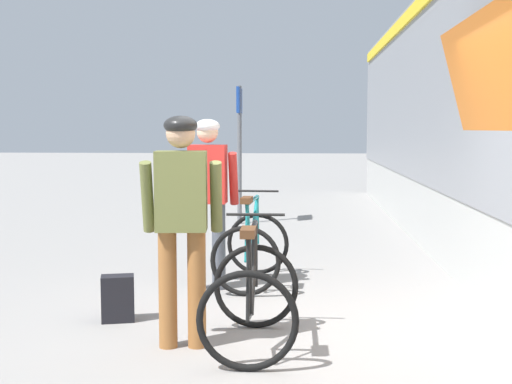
{
  "coord_description": "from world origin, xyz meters",
  "views": [
    {
      "loc": [
        -0.16,
        -5.35,
        1.67
      ],
      "look_at": [
        -0.6,
        1.18,
        1.05
      ],
      "focal_mm": 47.45,
      "sensor_mm": 36.0,
      "label": 1
    }
  ],
  "objects_px": {
    "backpack_on_platform": "(118,298)",
    "cyclist_near_in_red": "(208,188)",
    "platform_sign_post": "(239,131)",
    "bicycle_far_black": "(252,296)",
    "cyclist_far_in_olive": "(181,210)",
    "bicycle_near_teal": "(252,248)"
  },
  "relations": [
    {
      "from": "cyclist_near_in_red",
      "to": "platform_sign_post",
      "type": "relative_size",
      "value": 0.73
    },
    {
      "from": "bicycle_near_teal",
      "to": "cyclist_near_in_red",
      "type": "bearing_deg",
      "value": -155.05
    },
    {
      "from": "bicycle_far_black",
      "to": "bicycle_near_teal",
      "type": "bearing_deg",
      "value": 94.19
    },
    {
      "from": "cyclist_far_in_olive",
      "to": "bicycle_near_teal",
      "type": "relative_size",
      "value": 1.59
    },
    {
      "from": "bicycle_near_teal",
      "to": "platform_sign_post",
      "type": "height_order",
      "value": "platform_sign_post"
    },
    {
      "from": "bicycle_far_black",
      "to": "platform_sign_post",
      "type": "distance_m",
      "value": 6.87
    },
    {
      "from": "backpack_on_platform",
      "to": "platform_sign_post",
      "type": "height_order",
      "value": "platform_sign_post"
    },
    {
      "from": "bicycle_near_teal",
      "to": "platform_sign_post",
      "type": "relative_size",
      "value": 0.46
    },
    {
      "from": "cyclist_near_in_red",
      "to": "cyclist_far_in_olive",
      "type": "height_order",
      "value": "same"
    },
    {
      "from": "cyclist_far_in_olive",
      "to": "cyclist_near_in_red",
      "type": "bearing_deg",
      "value": 91.85
    },
    {
      "from": "backpack_on_platform",
      "to": "cyclist_near_in_red",
      "type": "bearing_deg",
      "value": 48.82
    },
    {
      "from": "backpack_on_platform",
      "to": "platform_sign_post",
      "type": "bearing_deg",
      "value": 70.79
    },
    {
      "from": "cyclist_near_in_red",
      "to": "backpack_on_platform",
      "type": "relative_size",
      "value": 4.4
    },
    {
      "from": "bicycle_near_teal",
      "to": "backpack_on_platform",
      "type": "bearing_deg",
      "value": -126.4
    },
    {
      "from": "cyclist_far_in_olive",
      "to": "backpack_on_platform",
      "type": "xyz_separation_m",
      "value": [
        -0.68,
        0.65,
        -0.85
      ]
    },
    {
      "from": "cyclist_far_in_olive",
      "to": "platform_sign_post",
      "type": "xyz_separation_m",
      "value": [
        -0.18,
        6.74,
        0.57
      ]
    },
    {
      "from": "backpack_on_platform",
      "to": "bicycle_far_black",
      "type": "bearing_deg",
      "value": -42.41
    },
    {
      "from": "cyclist_near_in_red",
      "to": "backpack_on_platform",
      "type": "xyz_separation_m",
      "value": [
        -0.62,
        -1.24,
        -0.85
      ]
    },
    {
      "from": "bicycle_far_black",
      "to": "backpack_on_platform",
      "type": "relative_size",
      "value": 2.7
    },
    {
      "from": "cyclist_near_in_red",
      "to": "backpack_on_platform",
      "type": "height_order",
      "value": "cyclist_near_in_red"
    },
    {
      "from": "cyclist_far_in_olive",
      "to": "backpack_on_platform",
      "type": "distance_m",
      "value": 1.27
    },
    {
      "from": "cyclist_near_in_red",
      "to": "platform_sign_post",
      "type": "distance_m",
      "value": 4.88
    }
  ]
}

